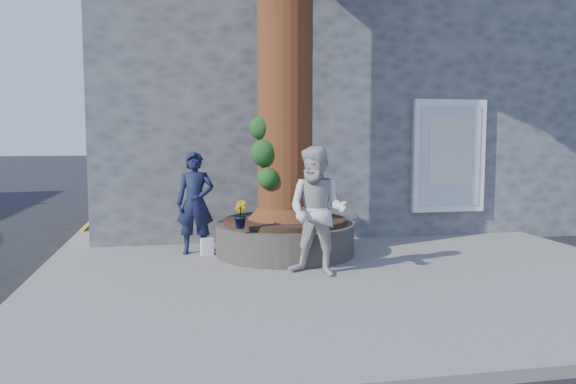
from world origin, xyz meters
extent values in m
plane|color=black|center=(0.00, 0.00, 0.00)|extent=(120.00, 120.00, 0.00)
cube|color=slate|center=(1.50, 1.00, 0.06)|extent=(9.00, 8.00, 0.12)
cube|color=yellow|center=(-3.05, 1.00, 0.00)|extent=(0.10, 30.00, 0.01)
cube|color=#4B4D50|center=(2.50, 7.20, 3.00)|extent=(10.00, 8.00, 6.00)
cube|color=white|center=(4.30, 3.14, 1.70)|extent=(1.50, 0.12, 2.20)
cube|color=silver|center=(4.30, 3.08, 1.70)|extent=(1.25, 0.04, 1.95)
cube|color=silver|center=(4.30, 3.06, 1.80)|extent=(0.90, 0.02, 1.30)
cylinder|color=black|center=(0.80, 2.00, 0.38)|extent=(2.30, 2.30, 0.52)
cylinder|color=black|center=(0.80, 2.00, 0.68)|extent=(2.04, 2.04, 0.08)
cone|color=#481F12|center=(0.80, 2.00, 1.07)|extent=(1.24, 1.24, 0.70)
sphere|color=#153D14|center=(0.42, 1.80, 1.82)|extent=(0.44, 0.44, 0.44)
sphere|color=#153D14|center=(0.48, 1.70, 1.42)|extent=(0.36, 0.36, 0.36)
sphere|color=#153D14|center=(0.40, 1.92, 2.22)|extent=(0.40, 0.40, 0.40)
imported|color=#121933|center=(-0.67, 2.32, 0.98)|extent=(0.69, 0.51, 1.71)
imported|color=#BAB7B2|center=(0.98, 0.51, 1.03)|extent=(1.12, 1.07, 1.82)
cube|color=white|center=(-0.49, 2.17, 0.26)|extent=(0.22, 0.15, 0.28)
imported|color=gray|center=(1.65, 2.85, 0.91)|extent=(0.22, 0.17, 0.38)
imported|color=gray|center=(-0.05, 1.15, 0.93)|extent=(0.27, 0.28, 0.41)
imported|color=gray|center=(1.65, 2.85, 0.91)|extent=(0.29, 0.29, 0.38)
imported|color=gray|center=(1.65, 2.85, 0.85)|extent=(0.27, 0.29, 0.27)
camera|label=1|loc=(-0.94, -7.09, 2.07)|focal=35.00mm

